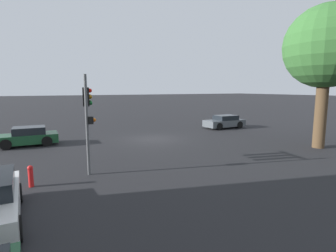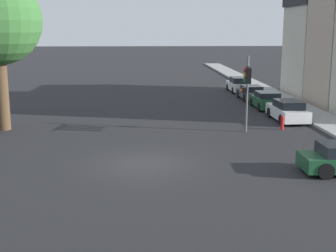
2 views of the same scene
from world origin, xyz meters
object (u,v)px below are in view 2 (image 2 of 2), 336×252
Objects in this scene: fire_hydrant at (282,122)px; parked_car_2 at (251,93)px; parked_car_0 at (288,111)px; traffic_signal at (247,80)px; parked_car_1 at (266,100)px; parked_car_3 at (240,85)px.

parked_car_2 is at bearing 85.64° from fire_hydrant.
fire_hydrant is (-1.23, -2.87, -0.21)m from parked_car_0.
fire_hydrant is at bearing 155.52° from parked_car_0.
traffic_signal is 6.27m from parked_car_0.
parked_car_1 is 4.80m from parked_car_2.
parked_car_0 is 1.10× the size of parked_car_2.
fire_hydrant is at bearing 174.46° from parked_car_2.
traffic_signal is 14.81m from parked_car_2.
parked_car_1 reaches higher than fire_hydrant.
fire_hydrant is at bearing -143.61° from traffic_signal.
parked_car_0 is (3.89, 4.14, -2.66)m from traffic_signal.
traffic_signal is at bearing 168.27° from parked_car_3.
parked_car_3 is 4.85× the size of fire_hydrant.
parked_car_3 is at bearing -1.94° from parked_car_2.
parked_car_2 is at bearing 178.23° from parked_car_3.
parked_car_2 is 12.87m from fire_hydrant.
parked_car_0 is at bearing 66.77° from fire_hydrant.
parked_car_3 reaches higher than parked_car_0.
parked_car_2 is (-0.25, 9.96, -0.07)m from parked_car_0.
parked_car_1 is (3.76, 9.30, -2.70)m from traffic_signal.
fire_hydrant is at bearing 175.70° from parked_car_3.
traffic_signal is 5.14× the size of fire_hydrant.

